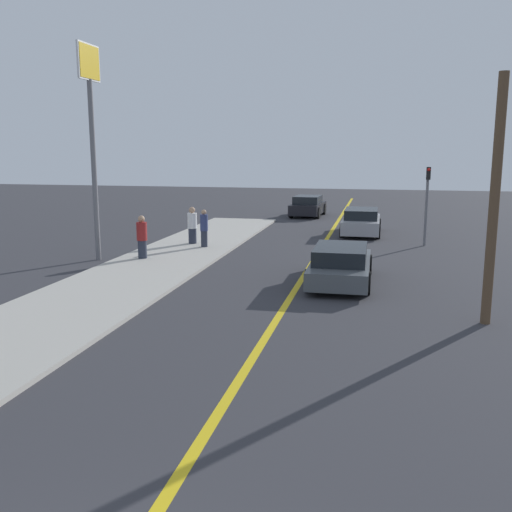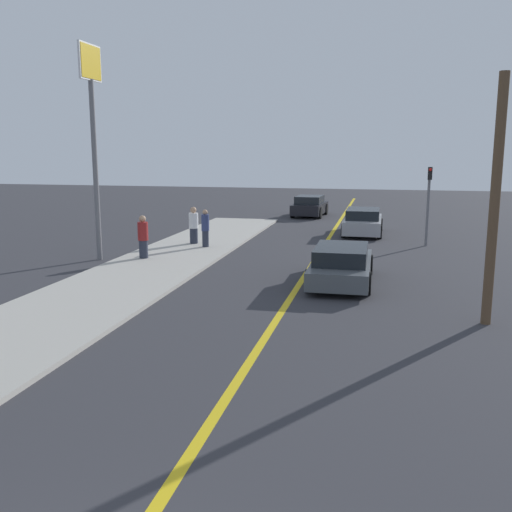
% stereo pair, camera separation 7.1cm
% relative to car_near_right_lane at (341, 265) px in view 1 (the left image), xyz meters
% --- Properties ---
extents(road_center_line, '(0.20, 60.00, 0.01)m').
position_rel_car_near_right_lane_xyz_m(road_center_line, '(-1.29, 2.79, -0.60)').
color(road_center_line, gold).
rests_on(road_center_line, ground_plane).
extents(sidewalk_left, '(3.86, 30.60, 0.11)m').
position_rel_car_near_right_lane_xyz_m(sidewalk_left, '(-6.87, 0.09, -0.55)').
color(sidewalk_left, '#ADA89E').
rests_on(sidewalk_left, ground_plane).
extents(car_near_right_lane, '(1.99, 4.59, 1.23)m').
position_rel_car_near_right_lane_xyz_m(car_near_right_lane, '(0.00, 0.00, 0.00)').
color(car_near_right_lane, '#4C5156').
rests_on(car_near_right_lane, ground_plane).
extents(car_ahead_center, '(1.96, 4.43, 1.31)m').
position_rel_car_near_right_lane_xyz_m(car_ahead_center, '(0.26, 11.10, 0.03)').
color(car_ahead_center, '#9E9EA3').
rests_on(car_ahead_center, ground_plane).
extents(car_far_distant, '(2.11, 3.99, 1.33)m').
position_rel_car_near_right_lane_xyz_m(car_far_distant, '(-3.40, 18.45, 0.04)').
color(car_far_distant, black).
rests_on(car_far_distant, ground_plane).
extents(pedestrian_mid_group, '(0.40, 0.40, 1.66)m').
position_rel_car_near_right_lane_xyz_m(pedestrian_mid_group, '(-7.77, 2.09, 0.33)').
color(pedestrian_mid_group, '#282D3D').
rests_on(pedestrian_mid_group, sidewalk_left).
extents(pedestrian_far_standing, '(0.33, 0.33, 1.62)m').
position_rel_car_near_right_lane_xyz_m(pedestrian_far_standing, '(-6.21, 5.11, 0.32)').
color(pedestrian_far_standing, '#282D3D').
rests_on(pedestrian_far_standing, sidewalk_left).
extents(pedestrian_by_sign, '(0.42, 0.42, 1.64)m').
position_rel_car_near_right_lane_xyz_m(pedestrian_by_sign, '(-7.00, 5.86, 0.31)').
color(pedestrian_by_sign, '#282D3D').
rests_on(pedestrian_by_sign, sidewalk_left).
extents(traffic_light, '(0.18, 0.40, 3.51)m').
position_rel_car_near_right_lane_xyz_m(traffic_light, '(3.18, 8.07, 1.58)').
color(traffic_light, slate).
rests_on(traffic_light, ground_plane).
extents(roadside_sign, '(0.20, 1.56, 8.10)m').
position_rel_car_near_right_lane_xyz_m(roadside_sign, '(-9.56, 1.94, 5.15)').
color(roadside_sign, slate).
rests_on(roadside_sign, ground_plane).
extents(utility_pole, '(0.24, 0.24, 6.05)m').
position_rel_car_near_right_lane_xyz_m(utility_pole, '(3.85, -3.63, 2.42)').
color(utility_pole, brown).
rests_on(utility_pole, ground_plane).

